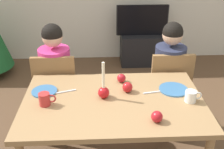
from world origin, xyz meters
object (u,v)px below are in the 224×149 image
at_px(tv_stand, 141,49).
at_px(plate_right, 174,89).
at_px(apple_by_right_mug, 127,87).
at_px(apple_near_candle, 157,117).
at_px(mug_right, 191,96).
at_px(mug_left, 45,99).
at_px(person_left_child, 57,82).
at_px(chair_right, 168,86).
at_px(person_right_child, 168,80).
at_px(tv, 142,20).
at_px(chair_left, 57,89).
at_px(apple_by_left_plate, 121,78).
at_px(plate_left, 44,91).
at_px(dining_table, 113,109).
at_px(candle_centerpiece, 104,90).

relative_size(tv_stand, plate_right, 2.70).
bearing_deg(apple_by_right_mug, apple_near_candle, -68.40).
distance_m(mug_right, apple_near_candle, 0.39).
xyz_separation_m(tv_stand, mug_left, (-1.07, -2.34, 0.56)).
xyz_separation_m(person_left_child, plate_right, (1.03, -0.51, 0.19)).
bearing_deg(chair_right, plate_right, -100.27).
bearing_deg(person_right_child, tv_stand, 91.01).
xyz_separation_m(tv_stand, tv, (-0.00, 0.00, 0.47)).
bearing_deg(mug_right, person_right_child, 90.13).
height_order(tv, apple_near_candle, tv).
height_order(chair_left, tv_stand, chair_left).
bearing_deg(apple_by_left_plate, chair_right, 32.35).
relative_size(mug_right, apple_by_right_mug, 1.55).
relative_size(tv_stand, plate_left, 3.11).
height_order(dining_table, plate_left, plate_left).
xyz_separation_m(person_right_child, mug_left, (-1.10, -0.68, 0.23)).
bearing_deg(chair_right, apple_near_candle, -108.96).
height_order(person_right_child, apple_near_candle, person_right_child).
bearing_deg(plate_right, dining_table, -165.34).
bearing_deg(tv_stand, plate_right, -91.50).
bearing_deg(candle_centerpiece, person_left_child, 127.39).
bearing_deg(candle_centerpiece, mug_left, -169.27).
xyz_separation_m(person_left_child, candle_centerpiece, (0.46, -0.60, 0.24)).
bearing_deg(person_right_child, apple_by_left_plate, -145.10).
xyz_separation_m(chair_left, tv, (1.09, 1.69, 0.20)).
distance_m(chair_right, apple_by_right_mug, 0.73).
distance_m(chair_right, apple_by_left_plate, 0.66).
distance_m(person_left_child, apple_by_left_plate, 0.74).
xyz_separation_m(candle_centerpiece, apple_near_candle, (0.36, -0.33, -0.02)).
relative_size(chair_right, apple_near_candle, 11.16).
bearing_deg(plate_right, apple_by_left_plate, 159.57).
bearing_deg(tv_stand, apple_by_right_mug, -101.39).
distance_m(chair_right, candle_centerpiece, 0.92).
bearing_deg(plate_right, mug_left, -170.30).
bearing_deg(apple_by_right_mug, chair_left, 143.29).
xyz_separation_m(person_left_child, apple_near_candle, (0.81, -0.93, 0.22)).
bearing_deg(mug_left, apple_by_left_plate, 28.95).
bearing_deg(tv_stand, person_left_child, -123.30).
height_order(tv_stand, mug_right, mug_right).
distance_m(dining_table, apple_by_right_mug, 0.21).
distance_m(mug_left, apple_by_left_plate, 0.68).
distance_m(candle_centerpiece, apple_by_right_mug, 0.21).
xyz_separation_m(tv, apple_near_candle, (-0.28, -2.59, 0.08)).
bearing_deg(mug_left, plate_right, 9.70).
distance_m(plate_right, apple_near_candle, 0.47).
bearing_deg(plate_left, apple_near_candle, -27.60).
bearing_deg(mug_left, dining_table, 4.66).
relative_size(tv_stand, candle_centerpiece, 2.11).
relative_size(plate_left, apple_by_left_plate, 2.73).
distance_m(chair_left, plate_left, 0.52).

